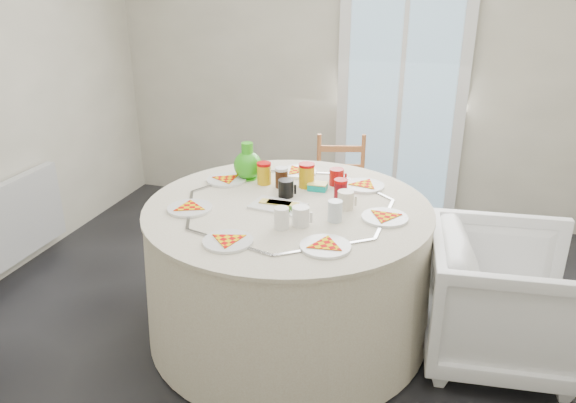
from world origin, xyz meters
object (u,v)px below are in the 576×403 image
(table, at_px, (288,271))
(wooden_chair, at_px, (341,189))
(green_pitcher, at_px, (248,164))
(armchair, at_px, (505,294))
(radiator, at_px, (7,224))

(table, xyz_separation_m, wooden_chair, (0.07, 1.09, 0.09))
(table, distance_m, wooden_chair, 1.10)
(wooden_chair, bearing_deg, green_pitcher, -133.04)
(armchair, bearing_deg, wooden_chair, 40.96)
(wooden_chair, bearing_deg, table, -107.72)
(armchair, bearing_deg, green_pitcher, 74.53)
(radiator, relative_size, wooden_chair, 1.19)
(table, distance_m, green_pitcher, 0.69)
(radiator, height_order, table, table)
(wooden_chair, distance_m, armchair, 1.48)
(radiator, bearing_deg, wooden_chair, 27.24)
(table, relative_size, green_pitcher, 7.29)
(wooden_chair, bearing_deg, armchair, -57.07)
(green_pitcher, bearing_deg, radiator, 177.77)
(radiator, xyz_separation_m, armchair, (3.11, 0.03, 0.01))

